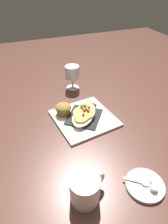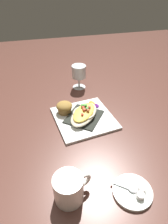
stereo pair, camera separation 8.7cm
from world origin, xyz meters
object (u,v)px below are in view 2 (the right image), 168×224
Objects in this scene: gratin_dish at (84,113)px; stemmed_glass at (79,73)px; square_plate at (84,118)px; creamer_cup_1 at (142,189)px; muffin at (64,107)px; coffee_mug at (69,189)px; spoon at (131,189)px; orange_garnish at (93,104)px; creamer_cup_0 at (141,196)px; creamer_saucer at (132,191)px.

stemmed_glass reaches higher than gratin_dish.
creamer_cup_1 reaches higher than square_plate.
gratin_dish is 0.10m from muffin.
coffee_mug is 0.68m from stemmed_glass.
stemmed_glass is 1.77× the size of spoon.
stemmed_glass is (-0.02, 0.22, 0.07)m from orange_garnish.
spoon is at bearing 121.04° from creamer_cup_0.
spoon is at bearing 141.85° from creamer_saucer.
square_plate is 3.41× the size of spoon.
creamer_cup_1 is (0.08, -0.40, 0.01)m from square_plate.
gratin_dish is 0.41m from creamer_cup_1.
coffee_mug reaches higher than orange_garnish.
square_plate is 0.42m from creamer_cup_0.
orange_garnish reaches higher than square_plate.
creamer_cup_1 is at bearing -77.99° from gratin_dish.
stemmed_glass reaches higher than square_plate.
creamer_cup_1 is (0.04, -0.69, -0.07)m from stemmed_glass.
muffin is 0.47m from creamer_saucer.
muffin is 3.14× the size of creamer_cup_0.
orange_garnish reaches higher than creamer_cup_1.
coffee_mug reaches higher than creamer_cup_0.
stemmed_glass is at bearing 81.23° from gratin_dish.
spoon is 0.03m from creamer_cup_0.
square_plate is 0.38m from coffee_mug.
creamer_saucer is (0.01, -0.69, -0.09)m from stemmed_glass.
creamer_cup_0 reaches higher than spoon.
square_plate is at bearing -123.24° from gratin_dish.
orange_garnish is 0.49m from creamer_cup_0.
square_plate is 10.75× the size of creamer_cup_1.
creamer_cup_1 is at bearing -17.33° from spoon.
spoon is 3.16× the size of creamer_cup_0.
coffee_mug reaches higher than spoon.
creamer_cup_0 is at bearing -16.08° from coffee_mug.
orange_garnish is 0.46m from spoon.
gratin_dish is at bearing 98.30° from creamer_saucer.
stemmed_glass is 0.71m from creamer_cup_0.
stemmed_glass is (0.18, 0.65, 0.05)m from coffee_mug.
creamer_cup_0 is (0.07, -0.42, -0.01)m from gratin_dish.
square_plate and creamer_saucer have the same top height.
spoon is 0.03m from creamer_cup_1.
gratin_dish and muffin have the same top height.
square_plate is 1.23× the size of gratin_dish.
creamer_cup_0 is (0.21, -0.06, -0.02)m from coffee_mug.
creamer_cup_0 is at bearing -89.40° from orange_garnish.
orange_garnish is (0.06, 0.08, -0.01)m from gratin_dish.
muffin is (-0.08, 0.06, 0.01)m from gratin_dish.
stemmed_glass is at bearing 90.97° from creamer_saucer.
creamer_saucer is 5.20× the size of creamer_cup_1.
gratin_dish is at bearing -129.60° from orange_garnish.
square_plate is 2.14× the size of coffee_mug.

